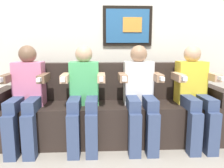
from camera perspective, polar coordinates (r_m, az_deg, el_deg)
The scene contains 7 objects.
ground_plane at distance 2.50m, azimuth 0.18°, elevation -16.59°, with size 6.48×6.48×0.00m, color #9E9384.
back_wall_assembly at distance 3.01m, azimuth -0.50°, elevation 13.42°, with size 4.99×0.10×2.60m.
couch at distance 2.69m, azimuth -0.19°, elevation -7.50°, with size 2.59×0.58×0.90m.
person_leftmost at distance 2.58m, azimuth -20.81°, elevation -2.21°, with size 0.46×0.56×1.11m.
person_left_center at distance 2.46m, azimuth -7.14°, elevation -2.19°, with size 0.46×0.56×1.11m.
person_right_center at distance 2.49m, azimuth 7.03°, elevation -2.04°, with size 0.46×0.56×1.11m.
person_rightmost at distance 2.66m, azimuth 20.08°, elevation -1.79°, with size 0.46×0.56×1.11m.
Camera 1 is at (-0.12, -2.24, 1.12)m, focal length 36.22 mm.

